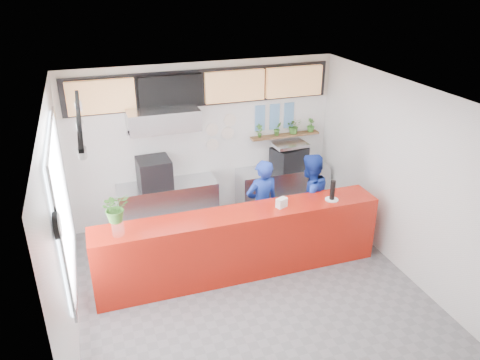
{
  "coord_description": "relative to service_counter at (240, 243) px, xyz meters",
  "views": [
    {
      "loc": [
        -2.0,
        -5.52,
        4.51
      ],
      "look_at": [
        0.1,
        0.7,
        1.5
      ],
      "focal_mm": 35.0,
      "sensor_mm": 36.0,
      "label": 1
    }
  ],
  "objects": [
    {
      "name": "basil_vase",
      "position": [
        -1.81,
        -0.07,
        0.98
      ],
      "size": [
        0.46,
        0.42,
        0.42
      ],
      "primitive_type": "imported",
      "rotation": [
        0.0,
        0.0,
        0.29
      ],
      "color": "#3A6E26",
      "rests_on": "glass_vase"
    },
    {
      "name": "photo_frame_e",
      "position": [
        1.4,
        2.08,
        1.2
      ],
      "size": [
        0.2,
        0.02,
        0.25
      ],
      "primitive_type": "cube",
      "color": "#598CBF",
      "rests_on": "wall_back"
    },
    {
      "name": "photo_frame_b",
      "position": [
        1.4,
        2.08,
        1.45
      ],
      "size": [
        0.2,
        0.02,
        0.25
      ],
      "primitive_type": "cube",
      "color": "#598CBF",
      "rests_on": "wall_back"
    },
    {
      "name": "right_bench",
      "position": [
        1.5,
        1.8,
        -0.1
      ],
      "size": [
        1.8,
        0.6,
        0.9
      ],
      "primitive_type": "cube",
      "color": "#B2B5BA",
      "rests_on": "ground"
    },
    {
      "name": "glass_vase",
      "position": [
        -1.81,
        -0.07,
        0.65
      ],
      "size": [
        0.2,
        0.2,
        0.21
      ],
      "primitive_type": "cylinder",
      "rotation": [
        0.0,
        0.0,
        -0.23
      ],
      "color": "white",
      "rests_on": "service_counter"
    },
    {
      "name": "herb_b",
      "position": [
        1.44,
        2.0,
        1.1
      ],
      "size": [
        0.16,
        0.13,
        0.27
      ],
      "primitive_type": "imported",
      "rotation": [
        0.0,
        0.0,
        0.06
      ],
      "color": "#3A6E26",
      "rests_on": "herb_shelf"
    },
    {
      "name": "espresso_tray",
      "position": [
        1.62,
        1.8,
        0.83
      ],
      "size": [
        0.68,
        0.5,
        0.06
      ],
      "primitive_type": "cube",
      "rotation": [
        0.0,
        0.0,
        0.08
      ],
      "color": "silver",
      "rests_on": "espresso_machine"
    },
    {
      "name": "extraction_hood",
      "position": [
        -0.8,
        1.75,
        1.6
      ],
      "size": [
        1.2,
        0.7,
        0.35
      ],
      "primitive_type": "cube",
      "color": "#B2B5BA",
      "rests_on": "ceiling"
    },
    {
      "name": "wall_clock_rim",
      "position": [
        -2.46,
        -1.3,
        1.5
      ],
      "size": [
        0.05,
        0.3,
        0.3
      ],
      "primitive_type": "cylinder",
      "rotation": [
        0.0,
        1.57,
        0.0
      ],
      "color": "black",
      "rests_on": "wall_left"
    },
    {
      "name": "dec_plate_c",
      "position": [
        0.15,
        2.07,
        0.9
      ],
      "size": [
        0.24,
        0.03,
        0.24
      ],
      "primitive_type": "cylinder",
      "rotation": [
        1.57,
        0.0,
        0.0
      ],
      "color": "silver",
      "rests_on": "wall_back"
    },
    {
      "name": "ceiling",
      "position": [
        0.0,
        -0.4,
        2.45
      ],
      "size": [
        5.0,
        5.0,
        0.0
      ],
      "primitive_type": "plane",
      "rotation": [
        3.14,
        0.0,
        0.0
      ],
      "color": "silver"
    },
    {
      "name": "wall_right",
      "position": [
        2.5,
        -0.4,
        0.95
      ],
      "size": [
        0.0,
        5.0,
        5.0
      ],
      "primitive_type": "plane",
      "rotation": [
        1.57,
        0.0,
        -1.57
      ],
      "color": "white",
      "rests_on": "ground"
    },
    {
      "name": "staff_right",
      "position": [
        1.43,
        0.53,
        0.28
      ],
      "size": [
        0.94,
        0.82,
        1.67
      ],
      "primitive_type": "imported",
      "rotation": [
        0.0,
        0.0,
        3.4
      ],
      "color": "#163098",
      "rests_on": "ground"
    },
    {
      "name": "staff_center",
      "position": [
        0.61,
        0.64,
        0.26
      ],
      "size": [
        0.63,
        0.45,
        1.63
      ],
      "primitive_type": "imported",
      "rotation": [
        0.0,
        0.0,
        3.24
      ],
      "color": "#163098",
      "rests_on": "ground"
    },
    {
      "name": "menu_board_far_left",
      "position": [
        -1.75,
        1.98,
        2.0
      ],
      "size": [
        1.1,
        0.1,
        0.55
      ],
      "primitive_type": "cube",
      "color": "tan",
      "rests_on": "wall_back"
    },
    {
      "name": "dec_plate_b",
      "position": [
        0.45,
        2.07,
        1.1
      ],
      "size": [
        0.24,
        0.03,
        0.24
      ],
      "primitive_type": "cylinder",
      "rotation": [
        1.57,
        0.0,
        0.0
      ],
      "color": "silver",
      "rests_on": "wall_back"
    },
    {
      "name": "cream_band",
      "position": [
        0.0,
        2.09,
        2.05
      ],
      "size": [
        5.0,
        0.02,
        0.8
      ],
      "primitive_type": "cube",
      "color": "beige",
      "rests_on": "wall_back"
    },
    {
      "name": "service_counter",
      "position": [
        0.0,
        0.0,
        0.0
      ],
      "size": [
        4.5,
        0.6,
        1.1
      ],
      "primitive_type": "cube",
      "color": "#AB190C",
      "rests_on": "ground"
    },
    {
      "name": "herb_shelf",
      "position": [
        1.6,
        2.0,
        0.95
      ],
      "size": [
        1.4,
        0.18,
        0.04
      ],
      "primitive_type": "cube",
      "color": "brown",
      "rests_on": "wall_back"
    },
    {
      "name": "dec_plate_a",
      "position": [
        0.15,
        2.07,
        1.2
      ],
      "size": [
        0.24,
        0.03,
        0.24
      ],
      "primitive_type": "cylinder",
      "rotation": [
        1.57,
        0.0,
        0.0
      ],
      "color": "silver",
      "rests_on": "wall_back"
    },
    {
      "name": "pepper_mill",
      "position": [
        1.53,
        -0.07,
        0.73
      ],
      "size": [
        0.09,
        0.09,
        0.32
      ],
      "primitive_type": "cylinder",
      "rotation": [
        0.0,
        0.0,
        0.13
      ],
      "color": "black",
      "rests_on": "white_plate"
    },
    {
      "name": "wall_back",
      "position": [
        0.0,
        2.1,
        0.95
      ],
      "size": [
        5.0,
        0.0,
        5.0
      ],
      "primitive_type": "plane",
      "rotation": [
        1.57,
        0.0,
        0.0
      ],
      "color": "white",
      "rests_on": "ground"
    },
    {
      "name": "track_rail",
      "position": [
        -2.1,
        -0.4,
        2.39
      ],
      "size": [
        0.05,
        2.4,
        0.04
      ],
      "primitive_type": "cube",
      "color": "black",
      "rests_on": "ceiling"
    },
    {
      "name": "soffit",
      "position": [
        0.0,
        2.06,
        2.0
      ],
      "size": [
        4.8,
        0.04,
        0.65
      ],
      "primitive_type": "cube",
      "color": "black",
      "rests_on": "wall_back"
    },
    {
      "name": "espresso_machine",
      "position": [
        1.62,
        1.8,
        0.56
      ],
      "size": [
        0.74,
        0.61,
        0.41
      ],
      "primitive_type": "cube",
      "rotation": [
        0.0,
        0.0,
        0.27
      ],
      "color": "black",
      "rests_on": "right_bench"
    },
    {
      "name": "prep_bench",
      "position": [
        -0.8,
        1.8,
        -0.1
      ],
      "size": [
        1.8,
        0.6,
        0.9
      ],
      "primitive_type": "cube",
      "color": "#B2B5BA",
      "rests_on": "ground"
    },
    {
      "name": "photo_frame_c",
      "position": [
        1.7,
        2.08,
        1.45
      ],
      "size": [
        0.2,
        0.02,
        0.25
      ],
      "primitive_type": "cube",
      "color": "#598CBF",
      "rests_on": "wall_back"
    },
    {
      "name": "hood_lip",
      "position": [
        -0.8,
        1.75,
        1.4
      ],
      "size": [
        1.2,
        0.69,
        0.31
      ],
      "primitive_type": "cube",
      "rotation": [
        -0.35,
        0.0,
        0.0
      ],
      "color": "#B2B5BA",
      "rests_on": "ceiling"
    },
    {
      "name": "herb_a",
      "position": [
        1.07,
        2.0,
        1.1
      ],
      "size": [
        0.15,
        0.12,
        0.26
      ],
      "primitive_type": "imported",
      "rotation": [
        0.0,
        0.0,
        0.16
      ],
      "color": "#3A6E26",
      "rests_on": "herb_shelf"
    },
    {
      "name": "wall_left",
      "position": [
        -2.5,
        -0.4,
        0.95
      ],
      "size": [
        0.0,
        5.0,
        5.0
      ],
      "primitive_type": "plane",
      "rotation": [
        1.57,
        0.0,
        1.57
      ],
      "color": "white",
      "rests_on": "ground"
    },
    {
      "name": "menu_board_far_right",
      "position": [
        1.73,
        1.98,
        2.0
      ],
      "size": [
        1.1,
        0.1,
        0.55
      ],
      "primitive_type": "cube",
      "color": "tan",
      "rests_on": "wall_back"
    },
    {
      "name": "white_plate",
      "position": [
        1.53,
        -0.07,
        0.56
      ],
      "size": [
        0.28,
        0.28,
        0.02
      ],
      "primitive_type": "cylinder",
      "rotation": [
        0.0,
        0.0,
        0.43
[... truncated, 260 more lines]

